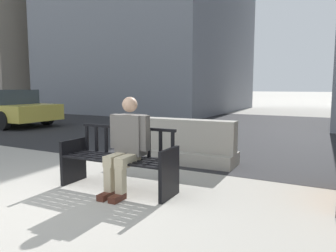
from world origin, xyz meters
The scene contains 6 objects.
ground_plane centered at (0.00, 0.00, 0.00)m, with size 200.00×200.00×0.00m, color #ADA89E.
street_asphalt centered at (0.00, 8.70, 0.00)m, with size 120.00×12.00×0.01m, color #28282B.
street_bench centered at (0.59, 1.29, 0.40)m, with size 1.70×0.57×0.88m.
seated_person centered at (0.78, 1.24, 0.69)m, with size 0.58×0.73×1.31m.
jersey_barrier_centre centered at (0.69, 3.22, 0.34)m, with size 2.03×0.77×0.84m.
car_taxi_near centered at (-8.09, 5.51, 0.66)m, with size 4.82×2.09×1.34m.
Camera 1 is at (3.37, -2.37, 1.45)m, focal length 35.00 mm.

